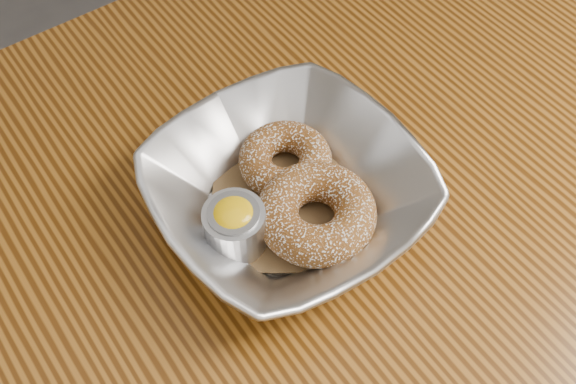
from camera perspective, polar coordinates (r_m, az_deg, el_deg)
table at (r=0.71m, az=-0.85°, el=-8.82°), size 1.20×0.80×0.75m
serving_bowl at (r=0.62m, az=-0.00°, el=0.00°), size 0.25×0.25×0.06m
parchment at (r=0.64m, az=-0.00°, el=-1.09°), size 0.20×0.20×0.00m
donut_back at (r=0.65m, az=-0.23°, el=2.74°), size 0.11×0.11×0.03m
donut_front at (r=0.61m, az=2.42°, el=-1.79°), size 0.12×0.12×0.04m
ramekin at (r=0.59m, az=-4.53°, el=-2.83°), size 0.06×0.06×0.05m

